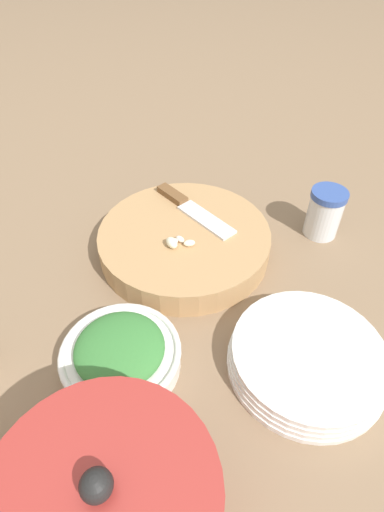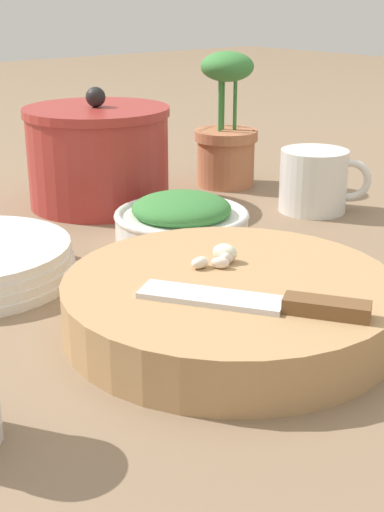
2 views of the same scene
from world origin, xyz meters
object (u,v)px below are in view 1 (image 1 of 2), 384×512
Objects in this scene: chef_knife at (189,207)px; plate_stack at (307,358)px; garlic_cloves at (176,242)px; herb_bowl at (121,354)px; spice_jar at (325,213)px; cutting_board at (184,241)px.

chef_knife is 0.80× the size of plate_stack.
plate_stack is (-0.15, 0.23, -0.04)m from garlic_cloves.
spice_jar is at bearing -149.09° from herb_bowl.
chef_knife is 3.41× the size of garlic_cloves.
cutting_board is 1.38× the size of plate_stack.
spice_jar is (-0.39, -0.23, 0.02)m from herb_bowl.
garlic_cloves is at bearing -118.89° from herb_bowl.
plate_stack is at bearing 123.74° from garlic_cloves.
cutting_board is at bearing -118.76° from herb_bowl.
chef_knife is 1.87× the size of spice_jar.
herb_bowl is at bearing 30.91° from spice_jar.
plate_stack is at bearing 170.55° from herb_bowl.
cutting_board is at bearing -63.00° from plate_stack.
garlic_cloves reaches higher than plate_stack.
cutting_board is 5.87× the size of garlic_cloves.
garlic_cloves reaches higher than herb_bowl.
garlic_cloves is 0.22m from herb_bowl.
garlic_cloves is 0.29m from spice_jar.
garlic_cloves is 0.28m from plate_stack.
spice_jar is at bearing -177.50° from cutting_board.
spice_jar reaches higher than cutting_board.
chef_knife reaches higher than plate_stack.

